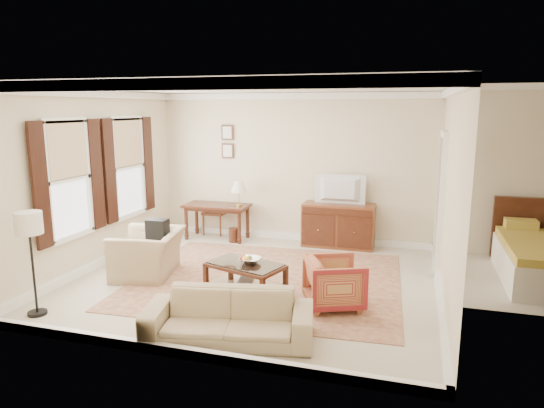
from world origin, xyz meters
The scene contains 20 objects.
room_shell centered at (0.00, 0.00, 2.47)m, with size 5.51×5.01×2.91m.
window_front centered at (-2.70, -0.70, 1.55)m, with size 0.12×1.56×1.80m, color #CCB284, non-canonical shape.
window_rear centered at (-2.70, 0.90, 1.55)m, with size 0.12×1.56×1.80m, color #CCB284, non-canonical shape.
doorway centered at (2.71, 1.50, 1.08)m, with size 0.10×1.12×2.25m, color white, non-canonical shape.
rug centered at (0.18, 0.06, 0.01)m, with size 4.01×3.44×0.01m, color brown.
writing_desk centered at (-1.48, 2.08, 0.59)m, with size 1.29×0.65×0.71m.
desk_chair centered at (-1.67, 2.43, 0.53)m, with size 0.45×0.45×1.05m, color brown, non-canonical shape.
desk_lamp centered at (-1.01, 2.08, 0.96)m, with size 0.32×0.32×0.50m, color silver, non-canonical shape.
framed_prints centered at (-1.38, 2.47, 1.94)m, with size 0.25×0.04×0.68m, color #431F13, non-canonical shape.
sideboard centered at (0.95, 2.21, 0.41)m, with size 1.35×0.52×0.83m, color brown.
tv centered at (0.95, 2.19, 1.28)m, with size 0.91×0.52×0.12m, color black.
coffee_table centered at (0.06, -0.55, 0.34)m, with size 1.20×0.92×0.45m.
fruit_bowl centered at (0.12, -0.51, 0.50)m, with size 0.42×0.42×0.10m, color silver.
book_a centered at (-0.06, -0.50, 0.18)m, with size 0.28×0.04×0.38m, color brown.
book_b centered at (0.26, -0.71, 0.17)m, with size 0.28×0.03×0.38m, color brown.
striped_armchair centered at (1.35, -0.67, 0.37)m, with size 0.72×0.67×0.74m, color maroon.
club_armchair centered at (-1.67, -0.26, 0.48)m, with size 1.10×0.71×0.96m, color tan.
backpack centered at (-1.54, -0.15, 0.73)m, with size 0.32×0.22×0.40m, color black.
sofa centered at (0.35, -1.94, 0.37)m, with size 1.91×0.56×0.74m, color tan.
floor_lamp centered at (-2.27, -2.00, 1.11)m, with size 0.33×0.33×1.35m.
Camera 1 is at (2.29, -6.73, 2.61)m, focal length 32.00 mm.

